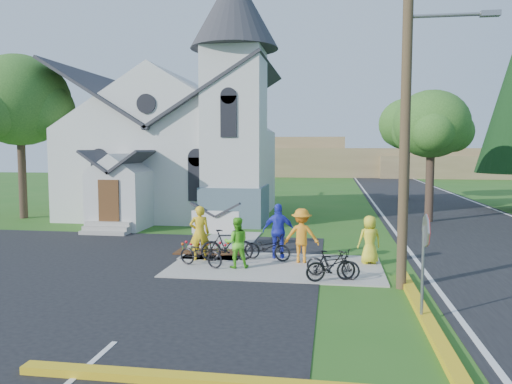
% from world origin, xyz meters
% --- Properties ---
extents(ground, '(120.00, 120.00, 0.00)m').
position_xyz_m(ground, '(0.00, 0.00, 0.00)').
color(ground, '#295F1B').
rests_on(ground, ground).
extents(road, '(8.00, 90.00, 0.02)m').
position_xyz_m(road, '(10.00, 15.00, 0.01)').
color(road, black).
rests_on(road, ground).
extents(sidewalk, '(7.00, 4.00, 0.05)m').
position_xyz_m(sidewalk, '(1.50, 0.50, 0.03)').
color(sidewalk, gray).
rests_on(sidewalk, ground).
extents(church, '(12.35, 12.00, 13.00)m').
position_xyz_m(church, '(-5.48, 12.48, 5.25)').
color(church, silver).
rests_on(church, ground).
extents(church_sign, '(2.20, 0.40, 1.70)m').
position_xyz_m(church_sign, '(-1.20, 3.20, 1.03)').
color(church_sign, gray).
rests_on(church_sign, ground).
extents(flower_bed, '(2.60, 1.10, 0.07)m').
position_xyz_m(flower_bed, '(-1.20, 2.30, 0.04)').
color(flower_bed, '#3B1E10').
rests_on(flower_bed, ground).
extents(utility_pole, '(3.45, 0.28, 10.00)m').
position_xyz_m(utility_pole, '(5.36, -1.50, 5.40)').
color(utility_pole, '#4E3927').
rests_on(utility_pole, ground).
extents(stop_sign, '(0.11, 0.76, 2.48)m').
position_xyz_m(stop_sign, '(5.43, -4.20, 1.78)').
color(stop_sign, gray).
rests_on(stop_sign, ground).
extents(tree_lot_corner, '(5.60, 5.60, 9.15)m').
position_xyz_m(tree_lot_corner, '(-14.00, 10.00, 6.60)').
color(tree_lot_corner, '#38271E').
rests_on(tree_lot_corner, ground).
extents(tree_road_near, '(4.00, 4.00, 7.05)m').
position_xyz_m(tree_road_near, '(8.50, 12.00, 5.21)').
color(tree_road_near, '#38271E').
rests_on(tree_road_near, ground).
extents(tree_road_mid, '(4.40, 4.40, 7.80)m').
position_xyz_m(tree_road_mid, '(9.00, 24.00, 5.78)').
color(tree_road_mid, '#38271E').
rests_on(tree_road_mid, ground).
extents(distant_hills, '(61.00, 10.00, 5.60)m').
position_xyz_m(distant_hills, '(3.36, 56.33, 2.17)').
color(distant_hills, olive).
rests_on(distant_hills, ground).
extents(cyclist_0, '(0.80, 0.64, 1.91)m').
position_xyz_m(cyclist_0, '(-1.23, 0.93, 1.01)').
color(cyclist_0, yellow).
rests_on(cyclist_0, sidewalk).
extents(bike_0, '(1.78, 1.15, 0.88)m').
position_xyz_m(bike_0, '(-0.94, 0.01, 0.49)').
color(bike_0, black).
rests_on(bike_0, sidewalk).
extents(cyclist_1, '(0.94, 0.81, 1.66)m').
position_xyz_m(cyclist_1, '(0.26, 0.03, 0.88)').
color(cyclist_1, '#59C825').
rests_on(cyclist_1, sidewalk).
extents(bike_1, '(1.90, 0.93, 1.10)m').
position_xyz_m(bike_1, '(-0.25, 0.95, 0.60)').
color(bike_1, black).
rests_on(bike_1, sidewalk).
extents(cyclist_2, '(1.16, 0.53, 1.95)m').
position_xyz_m(cyclist_2, '(1.47, 1.65, 1.03)').
color(cyclist_2, '#2A36D3').
rests_on(cyclist_2, sidewalk).
extents(bike_2, '(1.82, 1.02, 0.91)m').
position_xyz_m(bike_2, '(1.11, 1.28, 0.50)').
color(bike_2, black).
rests_on(bike_2, sidewalk).
extents(cyclist_3, '(1.22, 0.73, 1.86)m').
position_xyz_m(cyclist_3, '(2.32, 1.13, 0.98)').
color(cyclist_3, orange).
rests_on(cyclist_3, sidewalk).
extents(bike_3, '(1.60, 0.95, 0.93)m').
position_xyz_m(bike_3, '(3.33, -1.20, 0.51)').
color(bike_3, black).
rests_on(bike_3, sidewalk).
extents(cyclist_4, '(0.93, 0.75, 1.64)m').
position_xyz_m(cyclist_4, '(4.61, 1.29, 0.87)').
color(cyclist_4, yellow).
rests_on(cyclist_4, sidewalk).
extents(bike_4, '(1.78, 1.07, 0.88)m').
position_xyz_m(bike_4, '(3.38, -0.79, 0.49)').
color(bike_4, black).
rests_on(bike_4, sidewalk).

